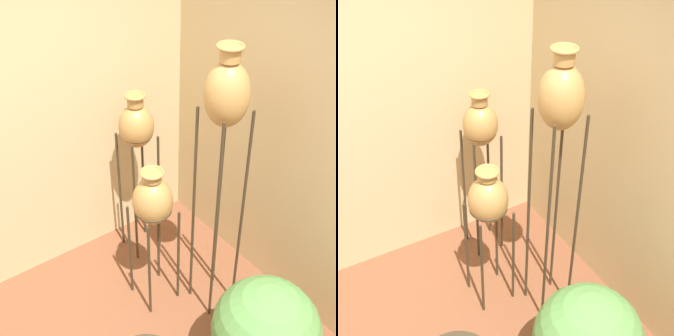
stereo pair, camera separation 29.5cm
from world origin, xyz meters
TOP-DOWN VIEW (x-y plane):
  - vase_stand_tall at (1.18, 0.58)m, footprint 0.27×0.27m
  - vase_stand_medium at (1.06, 1.39)m, footprint 0.26×0.26m
  - vase_stand_short at (0.85, 0.87)m, footprint 0.28×0.28m

SIDE VIEW (x-z plane):
  - vase_stand_short at x=0.85m, z-range 0.33..1.50m
  - vase_stand_medium at x=1.06m, z-range 0.44..1.90m
  - vase_stand_tall at x=1.18m, z-range 0.66..2.69m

